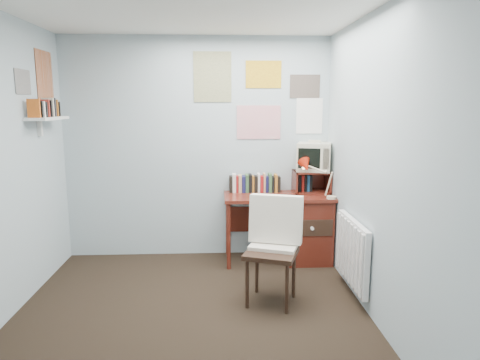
# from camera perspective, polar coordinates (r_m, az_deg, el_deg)

# --- Properties ---
(ground) EXTENTS (3.50, 3.50, 0.00)m
(ground) POSITION_cam_1_polar(r_m,az_deg,el_deg) (3.60, -6.74, -19.15)
(ground) COLOR black
(ground) RESTS_ON ground
(back_wall) EXTENTS (3.00, 0.02, 2.50)m
(back_wall) POSITION_cam_1_polar(r_m,az_deg,el_deg) (4.92, -5.69, 4.16)
(back_wall) COLOR #A1B0B8
(back_wall) RESTS_ON ground
(right_wall) EXTENTS (0.02, 3.50, 2.50)m
(right_wall) POSITION_cam_1_polar(r_m,az_deg,el_deg) (3.42, 18.76, 1.03)
(right_wall) COLOR #A1B0B8
(right_wall) RESTS_ON ground
(desk) EXTENTS (1.20, 0.55, 0.76)m
(desk) POSITION_cam_1_polar(r_m,az_deg,el_deg) (4.90, 8.22, -6.00)
(desk) COLOR #5D1F15
(desk) RESTS_ON ground
(desk_chair) EXTENTS (0.60, 0.59, 0.92)m
(desk_chair) POSITION_cam_1_polar(r_m,az_deg,el_deg) (3.83, 4.21, -9.70)
(desk_chair) COLOR black
(desk_chair) RESTS_ON ground
(desk_lamp) EXTENTS (0.30, 0.27, 0.37)m
(desk_lamp) POSITION_cam_1_polar(r_m,az_deg,el_deg) (4.63, 12.18, -0.20)
(desk_lamp) COLOR red
(desk_lamp) RESTS_ON desk
(tv_riser) EXTENTS (0.40, 0.30, 0.25)m
(tv_riser) POSITION_cam_1_polar(r_m,az_deg,el_deg) (4.92, 9.48, -0.23)
(tv_riser) COLOR #5D1F15
(tv_riser) RESTS_ON desk
(crt_tv) EXTENTS (0.45, 0.43, 0.35)m
(crt_tv) POSITION_cam_1_polar(r_m,az_deg,el_deg) (4.90, 9.88, 3.25)
(crt_tv) COLOR beige
(crt_tv) RESTS_ON tv_riser
(book_row) EXTENTS (0.60, 0.14, 0.22)m
(book_row) POSITION_cam_1_polar(r_m,az_deg,el_deg) (4.89, 2.07, -0.32)
(book_row) COLOR #5D1F15
(book_row) RESTS_ON desk
(radiator) EXTENTS (0.09, 0.80, 0.60)m
(radiator) POSITION_cam_1_polar(r_m,az_deg,el_deg) (4.11, 14.74, -9.23)
(radiator) COLOR white
(radiator) RESTS_ON right_wall
(wall_shelf) EXTENTS (0.20, 0.62, 0.24)m
(wall_shelf) POSITION_cam_1_polar(r_m,az_deg,el_deg) (4.55, -24.27, 7.51)
(wall_shelf) COLOR white
(wall_shelf) RESTS_ON left_wall
(posters_back) EXTENTS (1.20, 0.01, 0.90)m
(posters_back) POSITION_cam_1_polar(r_m,az_deg,el_deg) (4.90, 2.54, 11.20)
(posters_back) COLOR white
(posters_back) RESTS_ON back_wall
(posters_left) EXTENTS (0.01, 0.70, 0.60)m
(posters_left) POSITION_cam_1_polar(r_m,az_deg,el_deg) (4.58, -25.75, 12.18)
(posters_left) COLOR white
(posters_left) RESTS_ON left_wall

